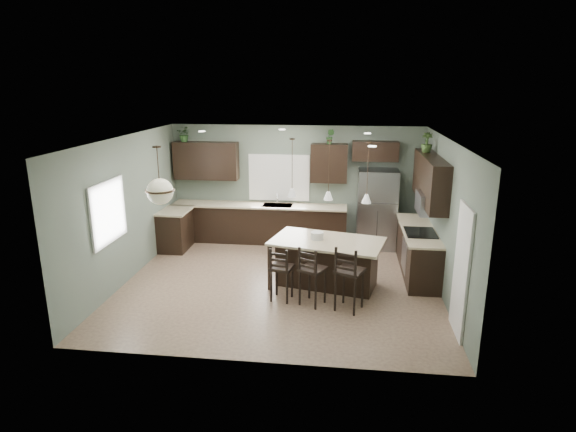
% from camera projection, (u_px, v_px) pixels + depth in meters
% --- Properties ---
extents(ground, '(6.00, 6.00, 0.00)m').
position_uv_depth(ground, '(280.00, 283.00, 9.36)').
color(ground, '#9E8466').
rests_on(ground, ground).
extents(pantry_door, '(0.04, 0.82, 2.04)m').
position_uv_depth(pantry_door, '(461.00, 271.00, 7.26)').
color(pantry_door, white).
rests_on(pantry_door, ground).
extents(window_back, '(1.35, 0.02, 1.00)m').
position_uv_depth(window_back, '(279.00, 178.00, 11.60)').
color(window_back, white).
rests_on(window_back, room_shell).
extents(window_left, '(0.02, 1.10, 1.00)m').
position_uv_depth(window_left, '(107.00, 212.00, 8.52)').
color(window_left, white).
rests_on(window_left, room_shell).
extents(left_return_cabs, '(0.60, 0.90, 0.90)m').
position_uv_depth(left_return_cabs, '(175.00, 230.00, 11.18)').
color(left_return_cabs, black).
rests_on(left_return_cabs, ground).
extents(left_return_countertop, '(0.66, 0.96, 0.04)m').
position_uv_depth(left_return_countertop, '(175.00, 211.00, 11.05)').
color(left_return_countertop, beige).
rests_on(left_return_countertop, left_return_cabs).
extents(back_lower_cabs, '(4.20, 0.60, 0.90)m').
position_uv_depth(back_lower_cabs, '(259.00, 224.00, 11.68)').
color(back_lower_cabs, black).
rests_on(back_lower_cabs, ground).
extents(back_countertop, '(4.20, 0.66, 0.04)m').
position_uv_depth(back_countertop, '(259.00, 205.00, 11.53)').
color(back_countertop, beige).
rests_on(back_countertop, back_lower_cabs).
extents(sink_inset, '(0.70, 0.45, 0.01)m').
position_uv_depth(sink_inset, '(277.00, 205.00, 11.48)').
color(sink_inset, gray).
rests_on(sink_inset, back_countertop).
extents(faucet, '(0.02, 0.02, 0.28)m').
position_uv_depth(faucet, '(277.00, 200.00, 11.41)').
color(faucet, silver).
rests_on(faucet, back_countertop).
extents(back_upper_left, '(1.55, 0.34, 0.90)m').
position_uv_depth(back_upper_left, '(206.00, 161.00, 11.55)').
color(back_upper_left, black).
rests_on(back_upper_left, room_shell).
extents(back_upper_right, '(0.85, 0.34, 0.90)m').
position_uv_depth(back_upper_right, '(329.00, 163.00, 11.21)').
color(back_upper_right, black).
rests_on(back_upper_right, room_shell).
extents(fridge_header, '(1.05, 0.34, 0.45)m').
position_uv_depth(fridge_header, '(375.00, 151.00, 11.00)').
color(fridge_header, black).
rests_on(fridge_header, room_shell).
extents(right_lower_cabs, '(0.60, 2.35, 0.90)m').
position_uv_depth(right_lower_cabs, '(418.00, 252.00, 9.76)').
color(right_lower_cabs, black).
rests_on(right_lower_cabs, ground).
extents(right_countertop, '(0.66, 2.35, 0.04)m').
position_uv_depth(right_countertop, '(418.00, 230.00, 9.64)').
color(right_countertop, beige).
rests_on(right_countertop, right_lower_cabs).
extents(cooktop, '(0.58, 0.75, 0.02)m').
position_uv_depth(cooktop, '(420.00, 233.00, 9.37)').
color(cooktop, black).
rests_on(cooktop, right_countertop).
extents(wall_oven_front, '(0.01, 0.72, 0.60)m').
position_uv_depth(wall_oven_front, '(404.00, 256.00, 9.53)').
color(wall_oven_front, gray).
rests_on(wall_oven_front, right_lower_cabs).
extents(right_upper_cabs, '(0.34, 2.35, 0.90)m').
position_uv_depth(right_upper_cabs, '(430.00, 179.00, 9.34)').
color(right_upper_cabs, black).
rests_on(right_upper_cabs, room_shell).
extents(microwave, '(0.40, 0.75, 0.40)m').
position_uv_depth(microwave, '(428.00, 203.00, 9.19)').
color(microwave, gray).
rests_on(microwave, right_upper_cabs).
extents(refrigerator, '(0.90, 0.74, 1.85)m').
position_uv_depth(refrigerator, '(377.00, 209.00, 11.19)').
color(refrigerator, gray).
rests_on(refrigerator, ground).
extents(kitchen_island, '(2.26, 1.60, 0.92)m').
position_uv_depth(kitchen_island, '(327.00, 264.00, 9.10)').
color(kitchen_island, black).
rests_on(kitchen_island, ground).
extents(serving_dish, '(0.24, 0.24, 0.14)m').
position_uv_depth(serving_dish, '(317.00, 236.00, 9.02)').
color(serving_dish, silver).
rests_on(serving_dish, kitchen_island).
extents(bar_stool_left, '(0.44, 0.44, 1.01)m').
position_uv_depth(bar_stool_left, '(282.00, 273.00, 8.52)').
color(bar_stool_left, black).
rests_on(bar_stool_left, ground).
extents(bar_stool_center, '(0.54, 0.54, 1.08)m').
position_uv_depth(bar_stool_center, '(313.00, 275.00, 8.34)').
color(bar_stool_center, black).
rests_on(bar_stool_center, ground).
extents(bar_stool_right, '(0.57, 0.57, 1.16)m').
position_uv_depth(bar_stool_right, '(349.00, 278.00, 8.13)').
color(bar_stool_right, black).
rests_on(bar_stool_right, ground).
extents(pendant_left, '(0.17, 0.17, 1.10)m').
position_uv_depth(pendant_left, '(292.00, 168.00, 8.85)').
color(pendant_left, white).
rests_on(pendant_left, room_shell).
extents(pendant_center, '(0.17, 0.17, 1.10)m').
position_uv_depth(pendant_center, '(329.00, 170.00, 8.62)').
color(pendant_center, white).
rests_on(pendant_center, room_shell).
extents(pendant_right, '(0.17, 0.17, 1.10)m').
position_uv_depth(pendant_right, '(368.00, 173.00, 8.38)').
color(pendant_right, white).
rests_on(pendant_right, room_shell).
extents(chandelier, '(0.47, 0.47, 0.97)m').
position_uv_depth(chandelier, '(159.00, 175.00, 7.78)').
color(chandelier, '#F5F1C8').
rests_on(chandelier, room_shell).
extents(plant_back_left, '(0.36, 0.32, 0.37)m').
position_uv_depth(plant_back_left, '(184.00, 134.00, 11.41)').
color(plant_back_left, '#25481F').
rests_on(plant_back_left, back_upper_left).
extents(plant_back_right, '(0.23, 0.20, 0.34)m').
position_uv_depth(plant_back_right, '(330.00, 137.00, 11.01)').
color(plant_back_right, '#295525').
rests_on(plant_back_right, back_upper_right).
extents(plant_right_wall, '(0.24, 0.24, 0.40)m').
position_uv_depth(plant_right_wall, '(427.00, 142.00, 9.69)').
color(plant_right_wall, '#3B5A27').
rests_on(plant_right_wall, right_upper_cabs).
extents(room_shell, '(6.00, 6.00, 6.00)m').
position_uv_depth(room_shell, '(280.00, 198.00, 8.90)').
color(room_shell, slate).
rests_on(room_shell, ground).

